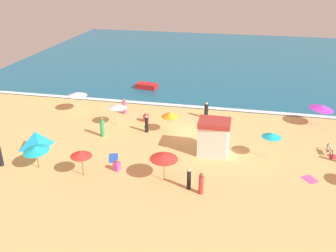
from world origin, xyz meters
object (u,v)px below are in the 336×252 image
beach_tent (36,139)px  beachgoer_8 (201,184)px  lifeguard_cabana (214,137)px  beach_umbrella_2 (36,149)px  beach_umbrella_6 (170,114)px  beachgoer_4 (147,124)px  beachgoer_3 (117,166)px  beach_umbrella_1 (272,135)px  beachgoer_5 (0,156)px  small_boat_0 (147,86)px  beachgoer_0 (206,111)px  beach_umbrella_0 (117,106)px  beach_umbrella_7 (81,154)px  beachgoer_1 (102,127)px  beach_umbrella_4 (322,107)px  beach_umbrella_5 (164,156)px  parked_bicycle (330,150)px  beach_umbrella_3 (77,94)px  beachgoer_9 (124,107)px  beachgoer_7 (146,118)px

beach_tent → beachgoer_8: size_ratio=1.64×
lifeguard_cabana → beach_umbrella_2: size_ratio=1.17×
beach_umbrella_6 → beachgoer_4: beach_umbrella_6 is taller
beachgoer_3 → beachgoer_8: bearing=-14.2°
beach_umbrella_1 → beach_umbrella_6: (-8.77, 3.06, -0.26)m
beachgoer_5 → small_boat_0: (6.26, 20.13, -0.44)m
beachgoer_0 → beach_umbrella_0: bearing=-155.2°
beach_umbrella_1 → beachgoer_8: beach_umbrella_1 is taller
beach_umbrella_7 → beachgoer_5: bearing=180.0°
beachgoer_1 → beachgoer_8: 12.05m
small_boat_0 → beach_umbrella_6: bearing=-65.3°
beach_umbrella_1 → beach_umbrella_7: beach_umbrella_1 is taller
beach_umbrella_7 → beach_umbrella_1: bearing=22.0°
beach_umbrella_7 → beachgoer_0: bearing=58.9°
beach_umbrella_2 → beachgoer_1: size_ratio=1.37×
lifeguard_cabana → beach_umbrella_6: 5.35m
beach_umbrella_4 → beachgoer_5: 28.51m
beachgoer_4 → beachgoer_1: bearing=-155.1°
beach_umbrella_4 → beachgoer_5: (-25.31, -13.07, -1.05)m
beach_umbrella_5 → beachgoer_0: bearing=82.2°
beach_umbrella_4 → parked_bicycle: 6.12m
beach_umbrella_6 → beachgoer_0: beach_umbrella_6 is taller
beach_umbrella_1 → beach_umbrella_3: size_ratio=0.80×
beach_umbrella_2 → beachgoer_3: bearing=8.7°
beach_umbrella_7 → small_boat_0: beach_umbrella_7 is taller
beach_tent → beachgoer_4: 9.69m
parked_bicycle → beachgoer_3: 17.29m
small_boat_0 → beach_tent: bearing=-107.2°
beach_umbrella_3 → beachgoer_8: (14.47, -12.08, -1.18)m
beach_umbrella_7 → beachgoer_0: 14.86m
beach_umbrella_0 → beach_umbrella_3: 5.89m
beach_umbrella_2 → beach_umbrella_4: beach_umbrella_4 is taller
parked_bicycle → lifeguard_cabana: bearing=-169.1°
beachgoer_1 → beachgoer_0: bearing=35.6°
beachgoer_8 → beachgoer_9: size_ratio=1.00×
beach_umbrella_0 → beachgoer_9: 3.32m
beach_umbrella_2 → beach_umbrella_6: beach_umbrella_6 is taller
beach_umbrella_0 → beachgoer_7: beach_umbrella_0 is taller
beach_umbrella_6 → beachgoer_7: bearing=144.7°
lifeguard_cabana → beach_umbrella_4: size_ratio=1.12×
beach_umbrella_3 → beachgoer_4: (8.32, -3.38, -1.18)m
beach_umbrella_0 → parked_bicycle: size_ratio=1.20×
parked_bicycle → beachgoer_7: bearing=168.4°
beach_umbrella_5 → beachgoer_4: (-3.33, 7.59, -1.20)m
beach_umbrella_3 → beach_umbrella_7: (5.65, -11.60, -0.13)m
beach_umbrella_0 → beachgoer_4: size_ratio=1.34×
parked_bicycle → beachgoer_5: 26.24m
beach_tent → beachgoer_9: size_ratio=1.64×
beach_umbrella_2 → beachgoer_4: (6.45, 7.94, -0.89)m
parked_bicycle → beachgoer_9: 19.83m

